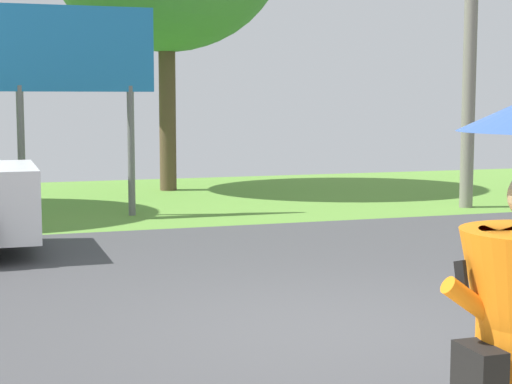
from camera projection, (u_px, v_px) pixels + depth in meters
ground_plane at (233, 269)px, 10.12m from camera, size 40.00×22.00×0.20m
utility_pole at (471, 11)px, 15.14m from camera, size 1.80×0.24×6.75m
roadside_billboard at (75, 64)px, 13.91m from camera, size 2.60×0.12×3.50m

